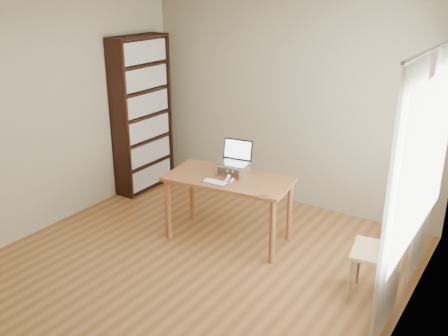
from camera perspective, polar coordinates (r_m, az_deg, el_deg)
room at (r=4.52m, az=-4.99°, el=1.79°), size 4.04×4.54×2.64m
bookshelf at (r=6.88m, az=-9.31°, el=6.01°), size 0.30×0.90×2.10m
curtains at (r=4.49m, az=21.12°, el=-1.47°), size 0.03×1.90×2.25m
desk at (r=5.46m, az=0.55°, el=-2.07°), size 1.44×0.86×0.75m
laptop_stand at (r=5.45m, az=1.01°, el=-0.01°), size 0.32×0.25×0.13m
laptop at (r=5.46m, az=1.35°, el=1.25°), size 0.37×0.32×0.24m
keyboard at (r=5.26m, az=-1.01°, el=-1.66°), size 0.28×0.13×0.02m
coaster at (r=4.95m, az=4.48°, el=-3.31°), size 0.09×0.09×0.01m
cat at (r=5.47m, az=1.47°, el=-0.22°), size 0.23×0.47×0.14m
chair at (r=4.69m, az=18.13°, el=-8.72°), size 0.50×0.50×0.99m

